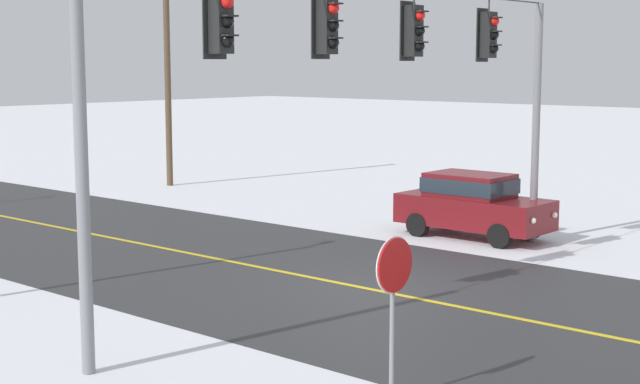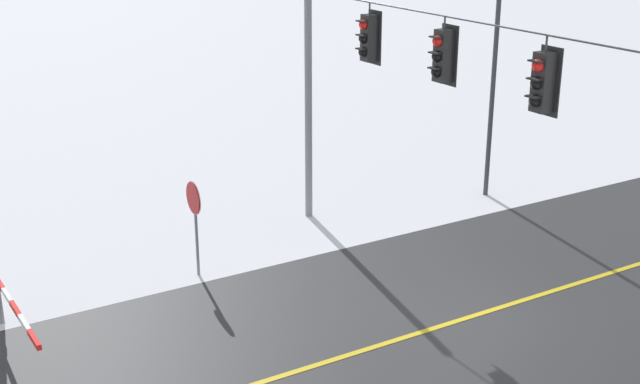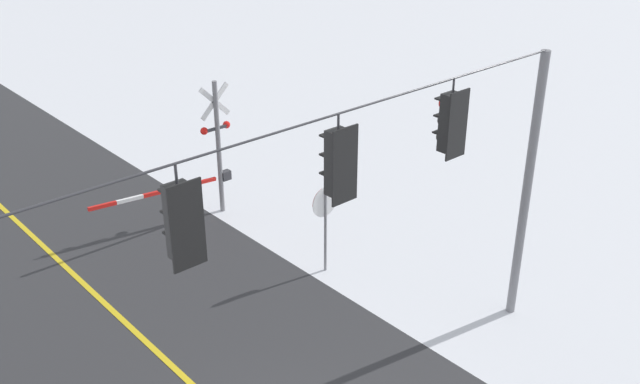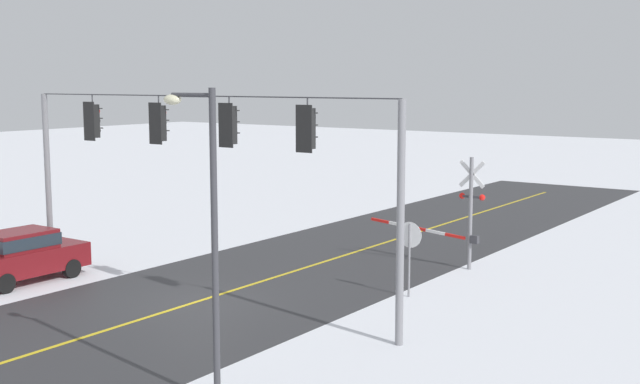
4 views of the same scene
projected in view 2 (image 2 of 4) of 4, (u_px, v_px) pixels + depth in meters
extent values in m
plane|color=white|center=(472.00, 317.00, 17.88)|extent=(160.00, 160.00, 0.00)
cylinder|color=gray|center=(308.00, 108.00, 22.51)|extent=(0.20, 0.20, 6.20)
cylinder|color=#38383D|center=(492.00, 25.00, 15.80)|extent=(14.00, 0.04, 0.04)
cylinder|color=#38383D|center=(370.00, 8.00, 19.21)|extent=(0.04, 0.04, 0.28)
cube|color=black|center=(369.00, 38.00, 19.44)|extent=(0.34, 0.28, 1.08)
cube|color=black|center=(375.00, 37.00, 19.51)|extent=(0.52, 0.03, 1.26)
sphere|color=red|center=(364.00, 25.00, 19.26)|extent=(0.24, 0.24, 0.24)
cube|color=black|center=(361.00, 21.00, 19.20)|extent=(0.26, 0.16, 0.03)
sphere|color=black|center=(364.00, 39.00, 19.36)|extent=(0.24, 0.24, 0.24)
cube|color=black|center=(361.00, 35.00, 19.30)|extent=(0.26, 0.16, 0.03)
sphere|color=black|center=(363.00, 52.00, 19.47)|extent=(0.24, 0.24, 0.24)
cube|color=black|center=(361.00, 49.00, 19.41)|extent=(0.26, 0.16, 0.03)
cylinder|color=#38383D|center=(445.00, 23.00, 16.98)|extent=(0.04, 0.04, 0.27)
cube|color=black|center=(443.00, 56.00, 17.21)|extent=(0.34, 0.28, 1.08)
cube|color=black|center=(449.00, 55.00, 17.29)|extent=(0.52, 0.03, 1.26)
sphere|color=red|center=(438.00, 41.00, 17.03)|extent=(0.24, 0.24, 0.24)
cube|color=black|center=(436.00, 37.00, 16.97)|extent=(0.26, 0.16, 0.03)
sphere|color=black|center=(437.00, 57.00, 17.14)|extent=(0.24, 0.24, 0.24)
cube|color=black|center=(435.00, 53.00, 17.08)|extent=(0.26, 0.16, 0.03)
sphere|color=black|center=(437.00, 72.00, 17.24)|extent=(0.24, 0.24, 0.24)
cube|color=black|center=(434.00, 68.00, 17.18)|extent=(0.26, 0.16, 0.03)
cylinder|color=#38383D|center=(546.00, 44.00, 14.69)|extent=(0.04, 0.04, 0.30)
cube|color=black|center=(543.00, 82.00, 14.92)|extent=(0.34, 0.28, 1.08)
cube|color=black|center=(549.00, 81.00, 14.99)|extent=(0.52, 0.03, 1.26)
sphere|color=red|center=(538.00, 65.00, 14.74)|extent=(0.24, 0.24, 0.24)
cube|color=black|center=(536.00, 61.00, 14.68)|extent=(0.26, 0.16, 0.03)
sphere|color=black|center=(537.00, 83.00, 14.85)|extent=(0.24, 0.24, 0.24)
cube|color=black|center=(534.00, 79.00, 14.78)|extent=(0.26, 0.16, 0.03)
sphere|color=black|center=(535.00, 101.00, 14.95)|extent=(0.24, 0.24, 0.24)
cube|color=black|center=(533.00, 97.00, 14.89)|extent=(0.26, 0.16, 0.03)
cylinder|color=gray|center=(196.00, 230.00, 19.48)|extent=(0.07, 0.07, 2.30)
cylinder|color=#B71414|center=(193.00, 198.00, 19.19)|extent=(0.76, 0.03, 0.76)
cylinder|color=white|center=(194.00, 198.00, 19.20)|extent=(0.80, 0.02, 0.80)
cube|color=red|center=(0.00, 284.00, 16.80)|extent=(0.79, 0.08, 0.16)
cube|color=white|center=(7.00, 296.00, 16.15)|extent=(0.79, 0.08, 0.16)
cube|color=red|center=(16.00, 309.00, 15.50)|extent=(0.79, 0.08, 0.16)
cube|color=white|center=(25.00, 324.00, 14.84)|extent=(0.79, 0.08, 0.16)
cube|color=red|center=(34.00, 339.00, 14.19)|extent=(0.79, 0.08, 0.16)
cylinder|color=#38383D|center=(493.00, 89.00, 24.11)|extent=(0.14, 0.14, 6.50)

